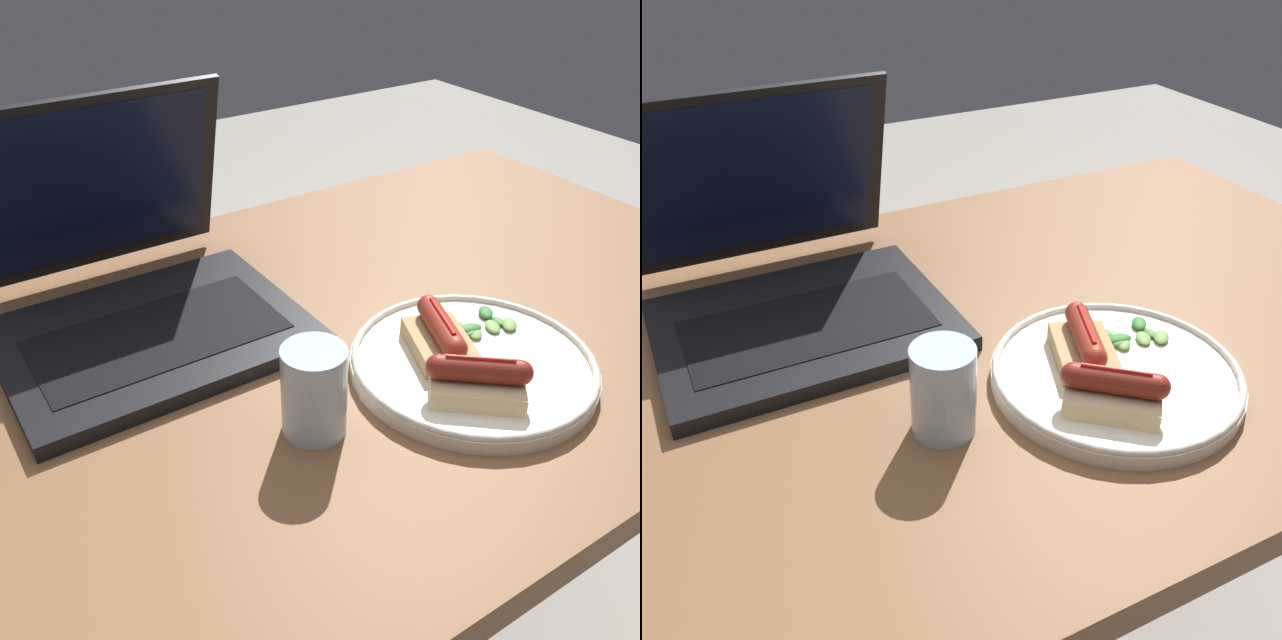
% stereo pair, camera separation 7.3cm
% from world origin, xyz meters
% --- Properties ---
extents(desk, '(1.45, 0.73, 0.73)m').
position_xyz_m(desk, '(0.00, 0.00, 0.65)').
color(desk, brown).
rests_on(desk, ground_plane).
extents(laptop, '(0.33, 0.32, 0.25)m').
position_xyz_m(laptop, '(-0.06, 0.14, 0.77)').
color(laptop, black).
rests_on(laptop, desk).
extents(plate, '(0.26, 0.26, 0.02)m').
position_xyz_m(plate, '(0.20, -0.14, 0.74)').
color(plate, silver).
rests_on(plate, desk).
extents(sausage_toast_left, '(0.09, 0.11, 0.05)m').
position_xyz_m(sausage_toast_left, '(0.18, -0.11, 0.76)').
color(sausage_toast_left, tan).
rests_on(sausage_toast_left, plate).
extents(sausage_toast_middle, '(0.11, 0.10, 0.05)m').
position_xyz_m(sausage_toast_middle, '(0.16, -0.19, 0.76)').
color(sausage_toast_middle, '#D6B784').
rests_on(sausage_toast_middle, plate).
extents(salad_pile, '(0.08, 0.06, 0.01)m').
position_xyz_m(salad_pile, '(0.26, -0.11, 0.75)').
color(salad_pile, '#387A33').
rests_on(salad_pile, plate).
extents(drinking_glass, '(0.06, 0.06, 0.09)m').
position_xyz_m(drinking_glass, '(0.01, -0.13, 0.77)').
color(drinking_glass, silver).
rests_on(drinking_glass, desk).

